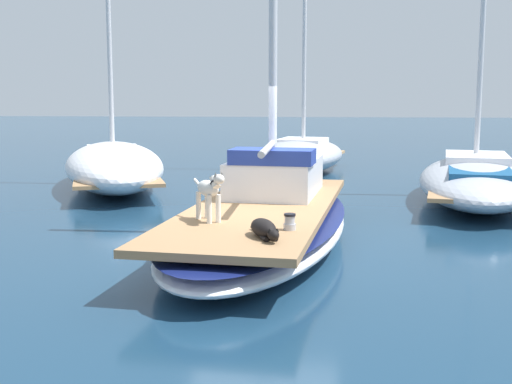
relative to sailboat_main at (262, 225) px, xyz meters
The scene contains 10 objects.
ground_plane 0.34m from the sailboat_main, ahead, with size 120.00×120.00×0.00m, color navy.
sailboat_main is the anchor object (origin of this frame).
mast_main 3.14m from the sailboat_main, 82.32° to the left, with size 0.14×2.27×6.12m.
cabin_house 1.30m from the sailboat_main, 83.31° to the left, with size 1.63×2.36×0.84m.
dog_white 1.70m from the sailboat_main, 112.84° to the right, with size 0.59×0.83×0.70m.
dog_black 2.42m from the sailboat_main, 84.38° to the right, with size 0.48×0.91×0.22m.
deck_winch 2.00m from the sailboat_main, 74.73° to the right, with size 0.16×0.16×0.21m.
moored_boat_far_astern 10.06m from the sailboat_main, 88.54° to the left, with size 3.56×6.10×8.42m.
moored_boat_port_side 7.55m from the sailboat_main, 124.92° to the left, with size 4.62×7.46×5.98m.
moored_boat_starboard_side 6.59m from the sailboat_main, 48.33° to the left, with size 3.69×7.36×5.50m.
Camera 1 is at (0.88, -10.17, 2.37)m, focal length 46.59 mm.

